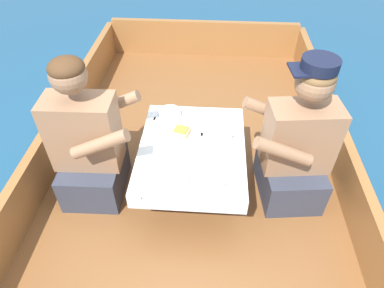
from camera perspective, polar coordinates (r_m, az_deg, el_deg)
name	(u,v)px	position (r m, az deg, el deg)	size (l,w,h in m)	color
ground_plane	(193,204)	(2.61, 0.09, -9.97)	(60.00, 60.00, 0.00)	navy
boat_deck	(193,192)	(2.50, 0.09, -7.98)	(2.06, 3.75, 0.28)	brown
gunwale_port	(46,156)	(2.53, -23.11, -1.79)	(0.06, 3.75, 0.32)	#936033
gunwale_starboard	(345,170)	(2.45, 24.21, -3.99)	(0.06, 3.75, 0.32)	#936033
bow_coaming	(204,38)	(3.80, 2.04, 17.23)	(1.94, 0.06, 0.36)	#936033
cockpit_table	(192,151)	(2.12, 0.00, -1.10)	(0.65, 0.82, 0.36)	#B2B2B7
person_port	(88,145)	(2.16, -16.89, -0.22)	(0.53, 0.45, 0.97)	#333847
person_starboard	(296,147)	(2.13, 16.97, -0.55)	(0.56, 0.49, 0.98)	#333847
plate_sandwich	(181,135)	(2.17, -1.79, 1.53)	(0.21, 0.21, 0.01)	white
plate_bread	(214,162)	(2.00, 3.71, -2.97)	(0.20, 0.20, 0.01)	white
sandwich	(181,132)	(2.16, -1.81, 2.08)	(0.12, 0.11, 0.05)	#E0BC7F
bowl_port_near	(170,113)	(2.33, -3.72, 5.22)	(0.15, 0.15, 0.04)	white
bowl_starboard_near	(215,183)	(1.86, 3.78, -6.54)	(0.11, 0.11, 0.04)	white
coffee_cup_port	(182,179)	(1.86, -1.70, -5.92)	(0.09, 0.06, 0.07)	white
coffee_cup_starboard	(227,136)	(2.14, 5.82, 1.29)	(0.10, 0.08, 0.05)	white
utensil_knife_port	(224,126)	(2.26, 5.33, 3.03)	(0.17, 0.03, 0.00)	silver
utensil_spoon_port	(143,182)	(1.91, -8.11, -6.35)	(0.04, 0.17, 0.01)	silver
utensil_fork_starboard	(201,140)	(2.14, 1.56, 0.73)	(0.02, 0.17, 0.00)	silver
utensil_fork_port	(152,123)	(2.28, -6.64, 3.44)	(0.04, 0.17, 0.00)	silver
utensil_spoon_starboard	(195,121)	(2.29, 0.52, 3.84)	(0.16, 0.09, 0.01)	silver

